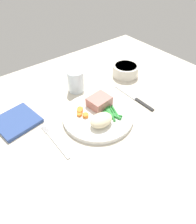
# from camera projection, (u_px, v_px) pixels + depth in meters

# --- Properties ---
(dining_table) EXTENTS (1.20, 0.90, 0.02)m
(dining_table) POSITION_uv_depth(u_px,v_px,m) (94.00, 113.00, 0.75)
(dining_table) COLOR beige
(dining_table) RESTS_ON ground
(dinner_plate) EXTENTS (0.25, 0.25, 0.02)m
(dinner_plate) POSITION_uv_depth(u_px,v_px,m) (98.00, 116.00, 0.71)
(dinner_plate) COLOR white
(dinner_plate) RESTS_ON dining_table
(meat_portion) EXTENTS (0.08, 0.07, 0.04)m
(meat_portion) POSITION_uv_depth(u_px,v_px,m) (99.00, 101.00, 0.73)
(meat_portion) COLOR #B2756B
(meat_portion) RESTS_ON dinner_plate
(mashed_potatoes) EXTENTS (0.08, 0.06, 0.04)m
(mashed_potatoes) POSITION_uv_depth(u_px,v_px,m) (101.00, 120.00, 0.66)
(mashed_potatoes) COLOR beige
(mashed_potatoes) RESTS_ON dinner_plate
(carrot_slices) EXTENTS (0.04, 0.06, 0.01)m
(carrot_slices) POSITION_uv_depth(u_px,v_px,m) (81.00, 112.00, 0.71)
(carrot_slices) COLOR orange
(carrot_slices) RESTS_ON dinner_plate
(green_beans) EXTENTS (0.05, 0.09, 0.01)m
(green_beans) POSITION_uv_depth(u_px,v_px,m) (111.00, 113.00, 0.71)
(green_beans) COLOR #2D8C38
(green_beans) RESTS_ON dinner_plate
(fork) EXTENTS (0.01, 0.17, 0.00)m
(fork) POSITION_uv_depth(u_px,v_px,m) (55.00, 141.00, 0.64)
(fork) COLOR silver
(fork) RESTS_ON dining_table
(knife) EXTENTS (0.02, 0.20, 0.01)m
(knife) POSITION_uv_depth(u_px,v_px,m) (134.00, 98.00, 0.80)
(knife) COLOR black
(knife) RESTS_ON dining_table
(water_glass) EXTENTS (0.07, 0.07, 0.09)m
(water_glass) POSITION_uv_depth(u_px,v_px,m) (76.00, 82.00, 0.82)
(water_glass) COLOR silver
(water_glass) RESTS_ON dining_table
(salad_bowl) EXTENTS (0.11, 0.11, 0.05)m
(salad_bowl) POSITION_uv_depth(u_px,v_px,m) (126.00, 70.00, 0.91)
(salad_bowl) COLOR silver
(salad_bowl) RESTS_ON dining_table
(napkin) EXTENTS (0.15, 0.15, 0.01)m
(napkin) POSITION_uv_depth(u_px,v_px,m) (17.00, 121.00, 0.70)
(napkin) COLOR #334C8C
(napkin) RESTS_ON dining_table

